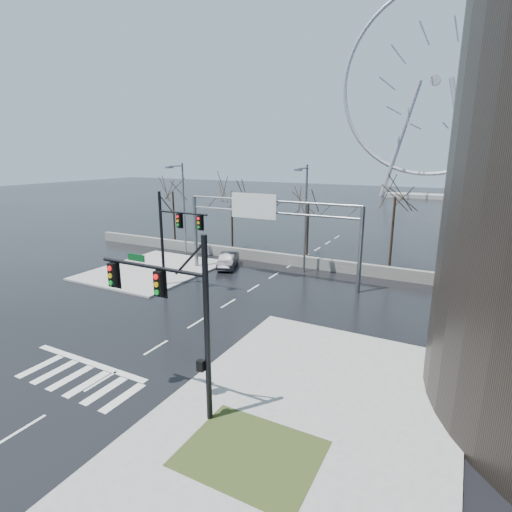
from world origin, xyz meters
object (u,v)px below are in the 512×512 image
Objects in this scene: sign_gantry at (266,222)px; signal_mast_far at (172,231)px; signal_mast_near at (178,307)px; car at (228,260)px; ferris_wheel at (435,89)px.

signal_mast_far is at bearing -132.47° from sign_gantry.
signal_mast_far is (-11.01, 13.00, -0.04)m from signal_mast_near.
sign_gantry is at bearing -37.41° from car.
signal_mast_near is 17.03m from signal_mast_far.
signal_mast_near is at bearing -89.92° from ferris_wheel.
signal_mast_near is at bearing -84.17° from car.
signal_mast_far is 1.82× the size of car.
ferris_wheel is 83.25m from car.
signal_mast_far reaches higher than sign_gantry.
sign_gantry is at bearing 106.19° from signal_mast_near.
car is at bearing 84.86° from signal_mast_far.
signal_mast_near and signal_mast_far have the same top height.
signal_mast_far is 8.50m from car.
sign_gantry is (5.49, 6.00, 0.35)m from signal_mast_far.
car is (-10.34, 20.42, -4.15)m from signal_mast_near.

